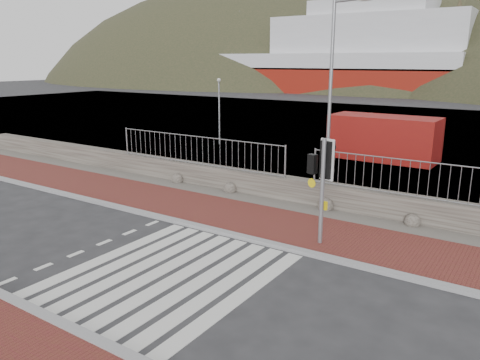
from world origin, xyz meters
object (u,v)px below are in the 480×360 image
Objects in this scene: ferry at (331,59)px; streetlight at (333,92)px; shipping_container at (383,138)px; traffic_signal_far at (322,169)px.

streetlight is (25.43, -59.83, -1.29)m from ferry.
shipping_container is at bearing 110.21° from streetlight.
streetlight is (-1.53, 4.22, 1.82)m from traffic_signal_far.
ferry is 65.03m from streetlight.
ferry is 6.91× the size of streetlight.
ferry reaches higher than traffic_signal_far.
shipping_container is (24.76, -50.97, -4.20)m from ferry.
traffic_signal_far is 13.31m from shipping_container.
ferry is at bearing 128.94° from streetlight.
traffic_signal_far is at bearing -67.17° from ferry.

